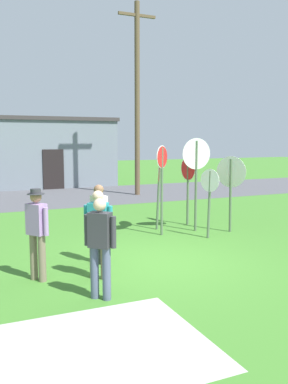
{
  "coord_description": "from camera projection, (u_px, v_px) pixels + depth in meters",
  "views": [
    {
      "loc": [
        -3.67,
        -7.7,
        2.64
      ],
      "look_at": [
        0.49,
        1.75,
        1.3
      ],
      "focal_mm": 38.3,
      "sensor_mm": 36.0,
      "label": 1
    }
  ],
  "objects": [
    {
      "name": "utility_pole",
      "position": [
        137.0,
        97.0,
        18.95
      ],
      "size": [
        1.8,
        0.24,
        8.8
      ],
      "color": "brown",
      "rests_on": "ground"
    },
    {
      "name": "stop_sign_tallest",
      "position": [
        210.0,
        192.0,
        10.88
      ],
      "size": [
        0.24,
        0.59,
        1.85
      ],
      "color": "#51664C",
      "rests_on": "ground"
    },
    {
      "name": "stop_sign_low_front",
      "position": [
        188.0,
        179.0,
        12.52
      ],
      "size": [
        0.09,
        0.73,
        2.11
      ],
      "color": "#51664C",
      "rests_on": "ground"
    },
    {
      "name": "stop_sign_nearest",
      "position": [
        162.0,
        176.0,
        11.13
      ],
      "size": [
        0.5,
        0.39,
        2.47
      ],
      "color": "#51664C",
      "rests_on": "ground"
    },
    {
      "name": "person_holding_notes",
      "position": [
        100.0,
        243.0,
        6.69
      ],
      "size": [
        0.43,
        0.42,
        1.69
      ],
      "color": "#4C5670",
      "rests_on": "ground"
    },
    {
      "name": "stop_sign_leaning_left",
      "position": [
        196.0,
        167.0,
        11.63
      ],
      "size": [
        0.88,
        0.07,
        2.67
      ],
      "color": "#51664C",
      "rests_on": "ground"
    },
    {
      "name": "concrete_path",
      "position": [
        84.0,
        351.0,
        5.12
      ],
      "size": [
        3.2,
        2.4,
        0.01
      ],
      "primitive_type": "cube",
      "color": "#ADAAA3",
      "rests_on": "ground"
    },
    {
      "name": "building_background",
      "position": [
        44.0,
        152.0,
        23.75
      ],
      "size": [
        7.44,
        5.17,
        3.82
      ],
      "color": "slate",
      "rests_on": "ground"
    },
    {
      "name": "person_in_dark_shirt",
      "position": [
        99.0,
        219.0,
        8.67
      ],
      "size": [
        0.31,
        0.55,
        1.69
      ],
      "color": "#2D2D33",
      "rests_on": "ground"
    },
    {
      "name": "ground_plane",
      "position": [
        156.0,
        263.0,
        8.8
      ],
      "size": [
        80.0,
        80.0,
        0.0
      ],
      "primitive_type": "plane",
      "color": "#3D7528"
    },
    {
      "name": "stop_sign_far_back",
      "position": [
        159.0,
        179.0,
        11.86
      ],
      "size": [
        0.38,
        0.73,
        2.17
      ],
      "color": "#51664C",
      "rests_on": "ground"
    },
    {
      "name": "person_in_blue",
      "position": [
        37.0,
        229.0,
        7.58
      ],
      "size": [
        0.38,
        0.49,
        1.74
      ],
      "color": "#7A6B56",
      "rests_on": "ground"
    },
    {
      "name": "person_near_signs",
      "position": [
        98.0,
        230.0,
        7.69
      ],
      "size": [
        0.46,
        0.4,
        1.69
      ],
      "color": "#7A6B56",
      "rests_on": "ground"
    },
    {
      "name": "street_asphalt",
      "position": [
        54.0,
        197.0,
        18.64
      ],
      "size": [
        60.0,
        6.4,
        0.01
      ],
      "primitive_type": "cube",
      "color": "#4C4C51",
      "rests_on": "ground"
    },
    {
      "name": "stop_sign_leaning_right",
      "position": [
        231.0,
        180.0,
        11.55
      ],
      "size": [
        0.49,
        0.78,
        2.16
      ],
      "color": "#51664C",
      "rests_on": "ground"
    }
  ]
}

